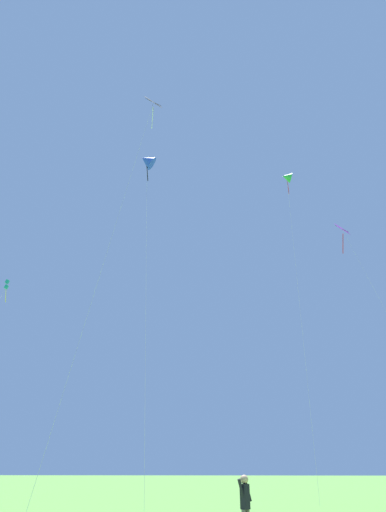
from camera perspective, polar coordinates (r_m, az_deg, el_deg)
name	(u,v)px	position (r m, az deg, el deg)	size (l,w,h in m)	color
kite_green_small	(287,178)	(48.47, 11.78, 9.68)	(2.28, 10.75, 29.98)	green
kite_black_large	(150,114)	(35.98, -5.39, 17.39)	(2.34, 10.47, 28.56)	black
kite_teal_box	(5,288)	(45.15, -22.67, -3.80)	(3.14, 11.78, 17.97)	teal
kite_purple_streamer	(345,238)	(53.30, 18.68, 2.18)	(4.01, 12.55, 27.54)	purple
kite_blue_delta	(147,161)	(41.80, -5.83, 11.86)	(4.30, 12.58, 27.94)	blue
person_with_spool	(245,502)	(14.13, 6.61, -28.49)	(0.41, 0.47, 1.68)	#665B4C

